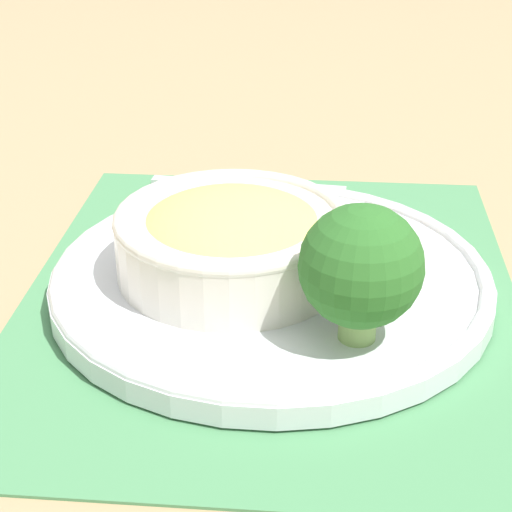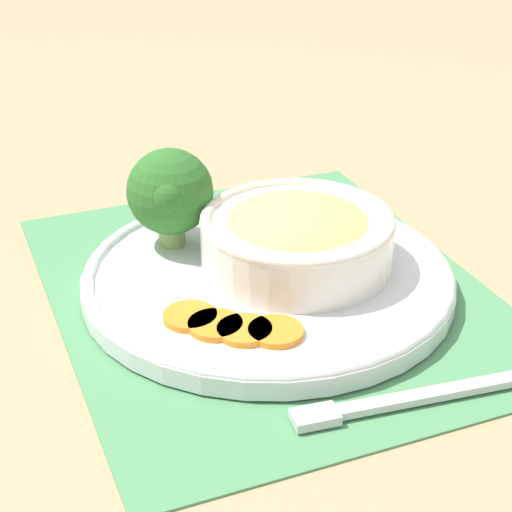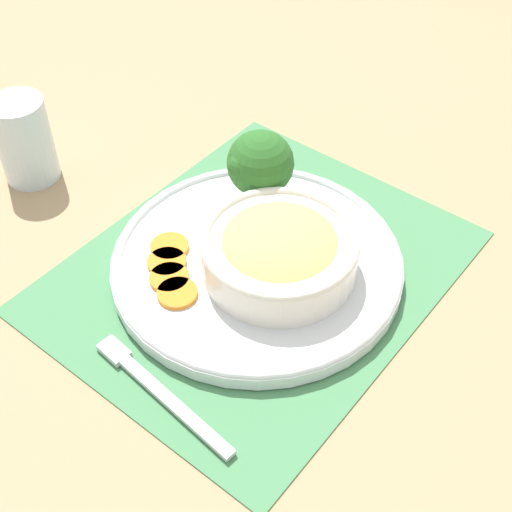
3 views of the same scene
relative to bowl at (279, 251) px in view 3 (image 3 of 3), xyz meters
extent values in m
plane|color=tan|center=(0.00, 0.03, -0.05)|extent=(4.00, 4.00, 0.00)
cube|color=#4C8C59|center=(0.00, 0.03, -0.05)|extent=(0.47, 0.40, 0.00)
cylinder|color=silver|center=(0.00, 0.03, -0.04)|extent=(0.32, 0.32, 0.02)
torus|color=silver|center=(0.00, 0.03, -0.03)|extent=(0.32, 0.32, 0.01)
cylinder|color=silver|center=(0.00, 0.00, -0.01)|extent=(0.17, 0.17, 0.04)
torus|color=silver|center=(0.00, 0.00, 0.02)|extent=(0.17, 0.17, 0.01)
ellipsoid|color=#EAC66B|center=(0.00, 0.00, 0.00)|extent=(0.14, 0.14, 0.05)
cylinder|color=#84AD5B|center=(0.09, 0.08, -0.02)|extent=(0.02, 0.02, 0.02)
sphere|color=#2D6B28|center=(0.09, 0.08, 0.02)|extent=(0.08, 0.08, 0.08)
sphere|color=#2D6B28|center=(0.07, 0.09, 0.03)|extent=(0.04, 0.04, 0.04)
sphere|color=#2D6B28|center=(0.11, 0.07, 0.03)|extent=(0.03, 0.03, 0.03)
cylinder|color=orange|center=(-0.04, 0.12, -0.03)|extent=(0.04, 0.04, 0.01)
cylinder|color=orange|center=(-0.06, 0.11, -0.03)|extent=(0.04, 0.04, 0.01)
cylinder|color=orange|center=(-0.08, 0.09, -0.03)|extent=(0.04, 0.04, 0.01)
cylinder|color=orange|center=(-0.09, 0.07, -0.03)|extent=(0.04, 0.04, 0.01)
cylinder|color=silver|center=(-0.02, 0.36, 0.01)|extent=(0.07, 0.07, 0.11)
cylinder|color=silver|center=(-0.02, 0.36, -0.01)|extent=(0.06, 0.06, 0.07)
cube|color=silver|center=(-0.19, 0.01, -0.04)|extent=(0.04, 0.18, 0.01)
cube|color=silver|center=(-0.17, 0.08, -0.04)|extent=(0.03, 0.04, 0.01)
camera|label=1|loc=(0.55, 0.02, 0.27)|focal=60.00mm
camera|label=2|loc=(-0.57, 0.33, 0.33)|focal=60.00mm
camera|label=3|loc=(-0.45, -0.27, 0.53)|focal=50.00mm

